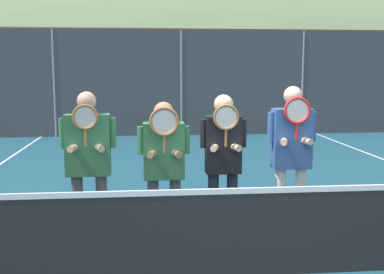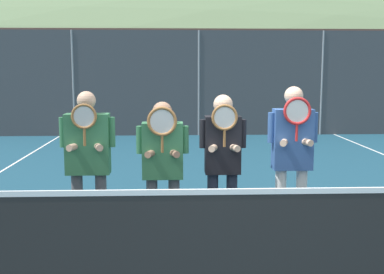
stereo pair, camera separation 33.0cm
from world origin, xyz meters
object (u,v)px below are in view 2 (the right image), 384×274
(player_rightmost, at_px, (292,151))
(car_left_of_center, at_px, (162,100))
(player_center_left, at_px, (163,160))
(player_leftmost, at_px, (88,156))
(car_far_left, at_px, (15,101))
(car_center, at_px, (298,98))
(player_center_right, at_px, (223,156))

(player_rightmost, distance_m, car_left_of_center, 12.72)
(car_left_of_center, bearing_deg, player_rightmost, -81.83)
(player_center_left, bearing_deg, player_leftmost, 178.97)
(car_far_left, distance_m, car_left_of_center, 5.49)
(car_far_left, bearing_deg, player_rightmost, -60.27)
(car_center, bearing_deg, car_far_left, -179.55)
(player_center_left, distance_m, player_rightmost, 1.52)
(player_center_right, bearing_deg, car_left_of_center, 94.50)
(player_center_left, bearing_deg, player_center_right, 6.41)
(player_center_right, relative_size, car_left_of_center, 0.38)
(player_center_left, xyz_separation_m, car_center, (4.97, 12.93, -0.08))
(player_center_left, bearing_deg, player_rightmost, 2.51)
(car_left_of_center, bearing_deg, player_leftmost, -92.56)
(player_leftmost, distance_m, player_center_right, 1.56)
(car_center, bearing_deg, player_center_left, -111.00)
(player_center_right, bearing_deg, player_rightmost, -0.84)
(player_rightmost, distance_m, car_far_left, 14.72)
(car_left_of_center, bearing_deg, player_center_right, -85.50)
(player_rightmost, bearing_deg, car_center, 75.00)
(player_leftmost, relative_size, player_center_right, 1.03)
(player_center_right, height_order, car_far_left, player_center_right)
(player_center_right, height_order, car_left_of_center, player_center_right)
(player_leftmost, height_order, car_center, car_center)
(player_leftmost, bearing_deg, car_center, 65.75)
(player_center_right, distance_m, car_center, 13.54)
(player_rightmost, relative_size, car_left_of_center, 0.40)
(player_leftmost, bearing_deg, player_center_left, -1.03)
(player_center_left, xyz_separation_m, car_far_left, (-5.78, 12.85, -0.16))
(player_leftmost, height_order, player_center_left, player_leftmost)
(player_leftmost, height_order, player_rightmost, player_rightmost)
(player_center_left, height_order, player_rightmost, player_rightmost)
(player_leftmost, relative_size, car_left_of_center, 0.39)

